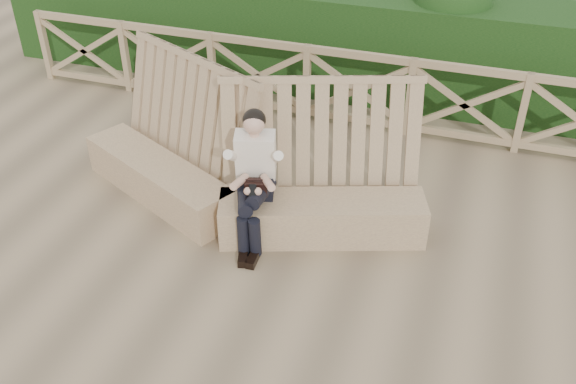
% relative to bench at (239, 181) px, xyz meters
% --- Properties ---
extents(ground, '(60.00, 60.00, 0.00)m').
position_rel_bench_xyz_m(ground, '(0.75, -1.11, -0.40)').
color(ground, brown).
rests_on(ground, ground).
extents(bench, '(4.19, 1.63, 1.60)m').
position_rel_bench_xyz_m(bench, '(0.00, 0.00, 0.00)').
color(bench, '#81654A').
rests_on(bench, ground).
extents(woman, '(0.51, 0.92, 1.45)m').
position_rel_bench_xyz_m(woman, '(0.32, -0.34, 0.38)').
color(woman, black).
rests_on(woman, ground).
extents(guardrail, '(10.10, 0.09, 1.10)m').
position_rel_bench_xyz_m(guardrail, '(0.75, 2.39, 0.15)').
color(guardrail, '#816A4B').
rests_on(guardrail, ground).
extents(hedge, '(12.00, 1.20, 1.50)m').
position_rel_bench_xyz_m(hedge, '(0.75, 3.59, 0.35)').
color(hedge, black).
rests_on(hedge, ground).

